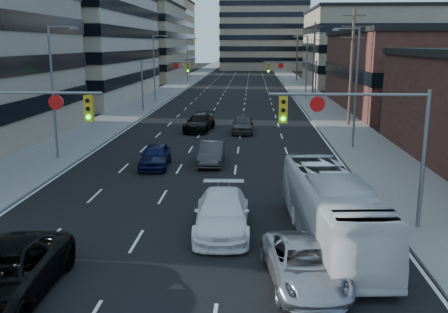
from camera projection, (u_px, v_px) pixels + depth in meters
name	position (u px, v px, depth m)	size (l,w,h in m)	color
road_surface	(243.00, 72.00, 140.85)	(18.00, 300.00, 0.02)	black
sidewalk_left	(202.00, 72.00, 141.47)	(5.00, 300.00, 0.15)	slate
sidewalk_right	(284.00, 72.00, 140.20)	(5.00, 300.00, 0.15)	slate
office_left_mid	(44.00, 0.00, 71.09)	(26.00, 34.00, 28.00)	#ADA089
office_left_far	(133.00, 43.00, 111.20)	(20.00, 30.00, 16.00)	gray
storefront_right_mid	(427.00, 72.00, 60.62)	(20.00, 30.00, 9.00)	#472119
office_right_far	(367.00, 48.00, 97.02)	(22.00, 28.00, 14.00)	gray
bg_block_left	(151.00, 37.00, 149.93)	(24.00, 24.00, 20.00)	#ADA089
bg_block_right	(359.00, 51.00, 137.75)	(22.00, 22.00, 12.00)	gray
signal_near_left	(14.00, 127.00, 21.50)	(6.59, 0.33, 6.00)	slate
signal_near_right	(364.00, 130.00, 20.68)	(6.59, 0.33, 6.00)	slate
signal_far_left	(162.00, 75.00, 57.55)	(6.09, 0.33, 6.00)	slate
signal_far_right	(295.00, 76.00, 56.70)	(6.09, 0.33, 6.00)	slate
utility_pole_block	(352.00, 66.00, 47.36)	(2.20, 0.28, 11.00)	#4C3D2D
utility_pole_midblock	(314.00, 58.00, 76.58)	(2.20, 0.28, 11.00)	#4C3D2D
utility_pole_distant	(297.00, 54.00, 105.79)	(2.20, 0.28, 11.00)	#4C3D2D
streetlight_left_near	(55.00, 86.00, 33.19)	(2.03, 0.22, 9.00)	slate
streetlight_left_mid	(155.00, 65.00, 67.27)	(2.03, 0.22, 9.00)	slate
streetlight_left_far	(188.00, 58.00, 101.36)	(2.03, 0.22, 9.00)	slate
streetlight_right_near	(354.00, 82.00, 36.91)	(2.03, 0.22, 9.00)	slate
streetlight_right_far	(306.00, 64.00, 71.00)	(2.03, 0.22, 9.00)	slate
black_pickup	(3.00, 275.00, 15.43)	(2.81, 6.09, 1.69)	black
white_van	(222.00, 213.00, 21.12)	(2.27, 5.59, 1.62)	white
silver_suv	(304.00, 264.00, 16.49)	(2.31, 5.02, 1.39)	#B6B6BB
transit_bus	(331.00, 209.00, 19.82)	(2.37, 10.13, 2.82)	silver
sedan_blue	(155.00, 156.00, 32.25)	(1.78, 4.42, 1.50)	#0C1133
sedan_grey_center	(212.00, 153.00, 33.07)	(1.54, 4.43, 1.46)	#333235
sedan_black_far	(199.00, 123.00, 45.71)	(2.15, 5.30, 1.54)	black
sedan_grey_right	(243.00, 124.00, 44.74)	(1.86, 4.62, 1.58)	#3A3A3D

